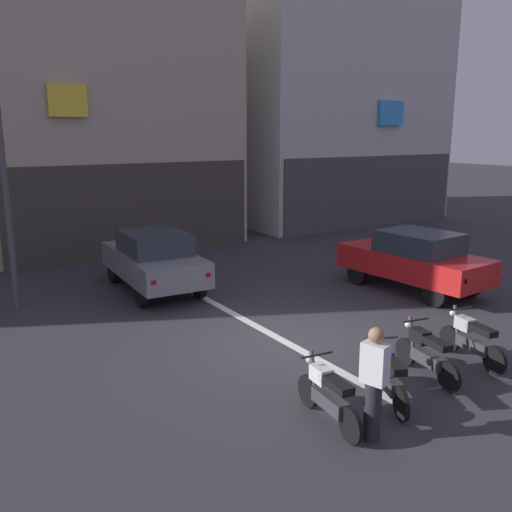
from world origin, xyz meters
The scene contains 12 objects.
ground_plane centered at (0.00, 0.00, 0.00)m, with size 120.00×120.00×0.00m, color #333338.
lane_centre_line centered at (0.00, 6.00, 0.00)m, with size 0.20×18.00×0.01m, color silver.
building_mid_block centered at (0.40, 14.08, 5.13)m, with size 9.12×9.15×10.29m.
building_far_right centered at (11.64, 14.09, 10.40)m, with size 10.41×9.39×20.84m.
car_grey_crossing_near centered at (-0.81, 5.12, 0.89)m, with size 1.97×4.19×1.64m.
car_red_parked_kerbside centered at (5.18, 1.30, 0.89)m, with size 2.03×4.21×1.64m.
car_white_down_street centered at (1.63, 13.14, 0.89)m, with size 1.97×4.19×1.64m.
motorcycle_white_row_leftmost centered at (-1.35, -2.86, 0.46)m, with size 0.55×1.67×0.98m.
motorcycle_blue_row_left_mid centered at (-0.11, -2.85, 0.46)m, with size 0.78×1.54×0.98m.
motorcycle_black_row_centre centered at (1.12, -2.58, 0.46)m, with size 0.55×1.66×0.98m.
motorcycle_silver_row_right_mid centered at (2.35, -2.60, 0.46)m, with size 0.55×1.65×0.98m.
person_by_motorcycles centered at (-1.11, -3.54, 0.86)m, with size 0.31×0.41×1.67m.
Camera 1 is at (-6.22, -8.50, 4.24)m, focal length 38.19 mm.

